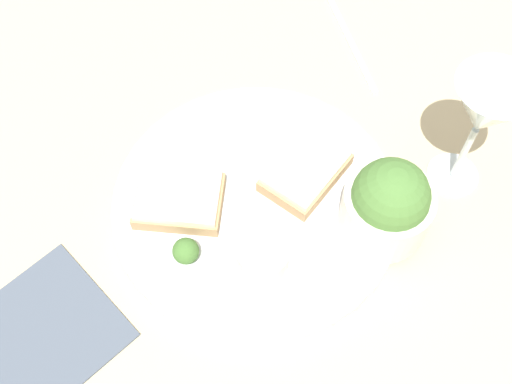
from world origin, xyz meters
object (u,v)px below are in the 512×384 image
Objects in this scene: cheese_toast_far at (306,171)px; fork at (351,42)px; cheese_toast_near at (179,199)px; napkin at (46,330)px; wine_glass at (485,112)px; salad_bowl at (388,204)px; sauce_ramekin at (263,255)px.

cheese_toast_far is 0.68× the size of fork.
napkin is at bearing -150.45° from cheese_toast_near.
wine_glass is (0.17, -0.04, 0.10)m from cheese_toast_far.
wine_glass is at bearing -80.67° from fork.
napkin is (-0.49, -0.05, -0.12)m from wine_glass.
salad_bowl is 0.11m from cheese_toast_far.
fork is at bearing 54.29° from cheese_toast_far.
wine_glass is at bearing 9.66° from sauce_ramekin.
wine_glass is (0.32, -0.05, 0.10)m from cheese_toast_near.
cheese_toast_far is (0.08, 0.09, -0.00)m from sauce_ramekin.
cheese_toast_near is 0.66× the size of fork.
salad_bowl is 1.83× the size of sauce_ramekin.
wine_glass is 0.94× the size of fork.
napkin is at bearing -174.73° from wine_glass.
salad_bowl is at bearing -54.68° from cheese_toast_far.
napkin is 0.53m from fork.
cheese_toast_near is 0.15m from cheese_toast_far.
sauce_ramekin is 0.35m from fork.
sauce_ramekin is (-0.14, -0.00, -0.03)m from salad_bowl.
wine_glass is 0.89× the size of napkin.
cheese_toast_far is 0.23m from fork.
cheese_toast_far is at bearing -125.71° from fork.
cheese_toast_far is 0.33m from napkin.
cheese_toast_near reaches higher than fork.
cheese_toast_far is (0.15, -0.01, -0.00)m from cheese_toast_near.
cheese_toast_far is at bearing 15.60° from napkin.
salad_bowl is 0.14m from wine_glass.
salad_bowl is at bearing -23.83° from cheese_toast_near.
wine_glass is (0.25, 0.04, 0.10)m from sauce_ramekin.
napkin is (-0.38, -0.00, -0.06)m from salad_bowl.
cheese_toast_near is at bearing 170.93° from wine_glass.
cheese_toast_near is 0.34m from wine_glass.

